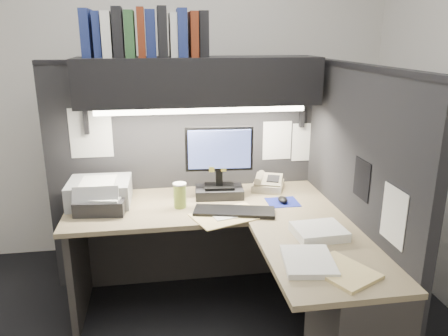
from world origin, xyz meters
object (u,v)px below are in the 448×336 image
(telephone, at_px, (268,184))
(notebook_stack, at_px, (102,204))
(desk, at_px, (269,284))
(overhead_shelf, at_px, (199,81))
(monitor, at_px, (219,169))
(keyboard, at_px, (234,211))
(printer, at_px, (100,192))
(coffee_cup, at_px, (180,196))

(telephone, distance_m, notebook_stack, 1.15)
(desk, bearing_deg, overhead_shelf, 111.79)
(desk, height_order, monitor, monitor)
(keyboard, height_order, printer, printer)
(keyboard, height_order, coffee_cup, coffee_cup)
(monitor, bearing_deg, keyboard, -76.66)
(overhead_shelf, relative_size, printer, 3.98)
(overhead_shelf, bearing_deg, keyboard, -67.14)
(keyboard, bearing_deg, printer, 173.93)
(overhead_shelf, height_order, notebook_stack, overhead_shelf)
(telephone, xyz_separation_m, coffee_cup, (-0.64, -0.24, 0.03))
(overhead_shelf, xyz_separation_m, notebook_stack, (-0.64, -0.22, -0.72))
(desk, distance_m, printer, 1.23)
(keyboard, xyz_separation_m, coffee_cup, (-0.32, 0.15, 0.06))
(keyboard, relative_size, notebook_stack, 1.65)
(monitor, xyz_separation_m, keyboard, (0.05, -0.31, -0.18))
(notebook_stack, bearing_deg, overhead_shelf, 18.73)
(overhead_shelf, relative_size, telephone, 7.24)
(monitor, distance_m, coffee_cup, 0.33)
(printer, bearing_deg, overhead_shelf, 8.93)
(printer, distance_m, notebook_stack, 0.14)
(telephone, distance_m, coffee_cup, 0.68)
(telephone, bearing_deg, monitor, -144.25)
(overhead_shelf, relative_size, notebook_stack, 5.15)
(desk, relative_size, telephone, 7.95)
(overhead_shelf, relative_size, coffee_cup, 10.28)
(monitor, bearing_deg, telephone, 18.05)
(keyboard, bearing_deg, overhead_shelf, 126.72)
(overhead_shelf, height_order, keyboard, overhead_shelf)
(desk, xyz_separation_m, keyboard, (-0.14, 0.36, 0.30))
(overhead_shelf, distance_m, telephone, 0.87)
(monitor, distance_m, telephone, 0.40)
(keyboard, height_order, notebook_stack, notebook_stack)
(monitor, relative_size, coffee_cup, 3.20)
(monitor, height_order, keyboard, monitor)
(monitor, relative_size, keyboard, 0.97)
(printer, bearing_deg, keyboard, -18.60)
(overhead_shelf, relative_size, monitor, 3.21)
(printer, xyz_separation_m, notebook_stack, (0.02, -0.13, -0.03))
(coffee_cup, height_order, printer, printer)
(overhead_shelf, relative_size, keyboard, 3.13)
(overhead_shelf, height_order, monitor, overhead_shelf)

